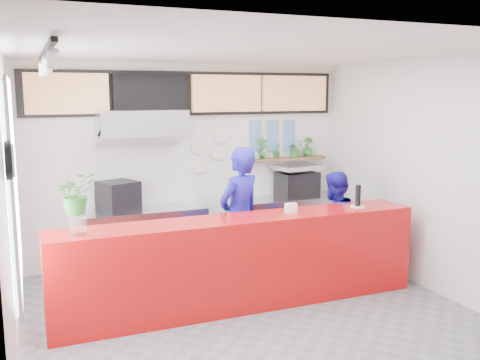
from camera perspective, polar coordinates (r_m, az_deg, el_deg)
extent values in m
plane|color=slate|center=(6.34, 1.61, -14.52)|extent=(5.00, 5.00, 0.00)
plane|color=silver|center=(5.82, 1.75, 13.61)|extent=(5.00, 5.00, 0.00)
plane|color=white|center=(8.22, -5.41, 1.84)|extent=(5.00, 0.00, 5.00)
plane|color=white|center=(5.41, -23.34, -2.80)|extent=(0.00, 5.00, 5.00)
plane|color=white|center=(7.27, 20.00, 0.33)|extent=(0.00, 5.00, 5.00)
cube|color=#B40C0C|center=(6.49, 0.19, -8.76)|extent=(4.50, 0.60, 1.10)
cube|color=beige|center=(8.14, -5.51, 9.53)|extent=(5.00, 0.02, 0.80)
cube|color=#B2B5BA|center=(7.95, -10.21, -6.26)|extent=(1.80, 0.60, 0.90)
cube|color=black|center=(7.74, -12.86, -1.72)|extent=(0.62, 0.62, 0.43)
cube|color=#B2B5BA|center=(7.63, -10.50, 6.05)|extent=(1.20, 0.70, 0.35)
cube|color=#B2B5BA|center=(7.64, -10.46, 4.55)|extent=(1.20, 0.69, 0.31)
cube|color=#B2B5BA|center=(8.70, 4.81, -4.79)|extent=(1.80, 0.60, 0.90)
cube|color=black|center=(8.66, 6.11, -0.48)|extent=(0.65, 0.49, 0.40)
cube|color=silver|center=(8.62, 6.14, 1.38)|extent=(0.78, 0.60, 0.07)
cube|color=brown|center=(8.73, 4.89, 2.28)|extent=(1.40, 0.18, 0.04)
cube|color=tan|center=(7.71, -17.96, 8.76)|extent=(1.10, 0.10, 0.55)
cube|color=black|center=(7.88, -9.43, 9.09)|extent=(1.10, 0.10, 0.55)
cube|color=tan|center=(8.22, -1.42, 9.21)|extent=(1.10, 0.10, 0.55)
cube|color=tan|center=(8.70, 5.82, 9.18)|extent=(1.10, 0.10, 0.55)
cube|color=black|center=(8.11, -5.44, 9.17)|extent=(4.80, 0.04, 0.65)
cube|color=silver|center=(5.67, -23.12, -0.20)|extent=(0.04, 2.20, 1.90)
cube|color=#B2B5BA|center=(5.67, -22.92, -0.19)|extent=(0.03, 2.30, 2.00)
cylinder|color=black|center=(4.43, -23.44, 1.89)|extent=(0.05, 0.30, 0.30)
cylinder|color=white|center=(4.43, -23.05, 1.91)|extent=(0.02, 0.26, 0.26)
cube|color=black|center=(5.32, -19.95, 12.82)|extent=(0.05, 2.40, 0.04)
cylinder|color=silver|center=(8.21, -4.37, 3.60)|extent=(0.24, 0.03, 0.24)
cylinder|color=silver|center=(8.32, -2.39, 3.00)|extent=(0.24, 0.03, 0.24)
cylinder|color=silver|center=(8.24, -4.35, 1.52)|extent=(0.24, 0.03, 0.24)
cylinder|color=silver|center=(8.31, -2.08, 4.72)|extent=(0.24, 0.03, 0.24)
cube|color=#598CBF|center=(8.54, 1.69, 5.52)|extent=(0.20, 0.02, 0.25)
cube|color=#598CBF|center=(8.66, 3.51, 5.56)|extent=(0.20, 0.02, 0.25)
cube|color=#598CBF|center=(8.80, 5.28, 5.60)|extent=(0.20, 0.02, 0.25)
cube|color=#598CBF|center=(8.56, 1.68, 3.85)|extent=(0.20, 0.02, 0.25)
cube|color=#598CBF|center=(8.68, 3.50, 3.92)|extent=(0.20, 0.02, 0.25)
cube|color=#598CBF|center=(8.82, 5.26, 3.98)|extent=(0.20, 0.02, 0.25)
imported|color=#1B1698|center=(7.01, -0.03, -4.10)|extent=(0.81, 0.70, 1.87)
imported|color=#1B1698|center=(7.52, 9.96, -4.79)|extent=(0.91, 0.84, 1.50)
imported|color=#286F26|center=(8.52, 2.34, 3.43)|extent=(0.21, 0.18, 0.34)
imported|color=#286F26|center=(8.64, 3.99, 3.21)|extent=(0.17, 0.16, 0.26)
imported|color=#286F26|center=(8.79, 5.91, 3.32)|extent=(0.30, 0.27, 0.27)
imported|color=#286F26|center=(8.90, 7.27, 3.53)|extent=(0.19, 0.18, 0.32)
cylinder|color=white|center=(5.82, -16.93, -4.56)|extent=(0.23, 0.23, 0.22)
imported|color=#286F26|center=(5.76, -17.08, -1.38)|extent=(0.48, 0.45, 0.43)
cube|color=white|center=(6.59, 5.45, -3.03)|extent=(0.15, 0.10, 0.12)
cylinder|color=white|center=(7.08, 12.44, -2.78)|extent=(0.22, 0.22, 0.01)
cylinder|color=black|center=(7.05, 12.48, -1.62)|extent=(0.08, 0.08, 0.28)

